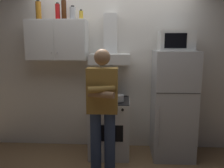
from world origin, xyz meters
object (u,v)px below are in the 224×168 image
(bottle_rum_dark, at_px, (64,10))
(bottle_liquor_amber, at_px, (38,11))
(person_standing, at_px, (102,108))
(microwave, at_px, (176,41))
(range_hood, at_px, (110,50))
(bottle_soda_red, at_px, (58,12))
(bottle_canister_steel, at_px, (73,13))
(upper_cabinet, at_px, (57,40))
(stove_oven, at_px, (110,127))
(cooking_pot, at_px, (118,98))
(refrigerator, at_px, (173,105))
(bottle_spice_jar, at_px, (81,15))

(bottle_rum_dark, bearing_deg, bottle_liquor_amber, -178.66)
(person_standing, bearing_deg, microwave, 32.00)
(range_hood, height_order, bottle_rum_dark, bottle_rum_dark)
(bottle_soda_red, bearing_deg, bottle_canister_steel, -6.05)
(range_hood, relative_size, bottle_soda_red, 3.05)
(person_standing, xyz_separation_m, bottle_liquor_amber, (-1.01, 0.72, 1.28))
(bottle_liquor_amber, relative_size, bottle_rum_dark, 0.94)
(person_standing, bearing_deg, upper_cabinet, 135.74)
(stove_oven, height_order, bottle_liquor_amber, bottle_liquor_amber)
(range_hood, height_order, bottle_soda_red, bottle_soda_red)
(range_hood, bearing_deg, bottle_soda_red, -179.62)
(cooking_pot, bearing_deg, refrigerator, 8.32)
(refrigerator, height_order, bottle_soda_red, bottle_soda_red)
(bottle_soda_red, height_order, bottle_spice_jar, bottle_soda_red)
(upper_cabinet, distance_m, bottle_liquor_amber, 0.51)
(range_hood, height_order, refrigerator, range_hood)
(bottle_canister_steel, bearing_deg, refrigerator, -3.68)
(refrigerator, height_order, microwave, microwave)
(range_hood, relative_size, person_standing, 0.46)
(range_hood, relative_size, cooking_pot, 2.78)
(person_standing, relative_size, bottle_rum_dark, 5.52)
(bottle_liquor_amber, bearing_deg, upper_cabinet, 3.46)
(upper_cabinet, distance_m, range_hood, 0.81)
(person_standing, bearing_deg, bottle_spice_jar, 117.28)
(bottle_soda_red, relative_size, bottle_spice_jar, 1.68)
(person_standing, height_order, bottle_liquor_amber, bottle_liquor_amber)
(upper_cabinet, height_order, bottle_soda_red, bottle_soda_red)
(cooking_pot, distance_m, bottle_spice_jar, 1.34)
(cooking_pot, relative_size, bottle_canister_steel, 1.37)
(range_hood, relative_size, microwave, 1.56)
(upper_cabinet, height_order, range_hood, range_hood)
(cooking_pot, height_order, bottle_rum_dark, bottle_rum_dark)
(refrigerator, xyz_separation_m, bottle_canister_steel, (-1.50, 0.10, 1.34))
(refrigerator, distance_m, microwave, 0.94)
(upper_cabinet, relative_size, bottle_canister_steel, 4.57)
(microwave, height_order, bottle_spice_jar, bottle_spice_jar)
(stove_oven, bearing_deg, bottle_rum_dark, 170.17)
(stove_oven, bearing_deg, person_standing, -94.72)
(refrigerator, bearing_deg, bottle_rum_dark, 175.88)
(cooking_pot, bearing_deg, bottle_soda_red, 165.17)
(stove_oven, distance_m, bottle_rum_dark, 1.89)
(upper_cabinet, relative_size, cooking_pot, 3.33)
(range_hood, bearing_deg, bottle_liquor_amber, -179.07)
(refrigerator, distance_m, bottle_liquor_amber, 2.45)
(person_standing, distance_m, bottle_rum_dark, 1.61)
(bottle_liquor_amber, relative_size, bottle_canister_steel, 1.42)
(upper_cabinet, relative_size, range_hood, 1.20)
(bottle_liquor_amber, height_order, bottle_rum_dark, bottle_rum_dark)
(bottle_liquor_amber, bearing_deg, microwave, -2.57)
(upper_cabinet, distance_m, bottle_rum_dark, 0.46)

